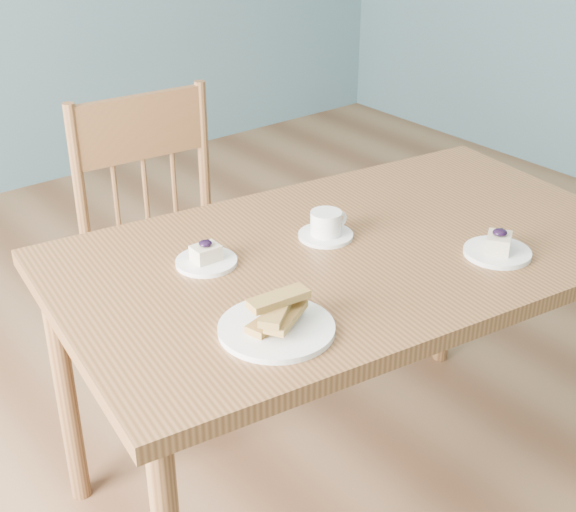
{
  "coord_description": "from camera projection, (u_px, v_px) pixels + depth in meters",
  "views": [
    {
      "loc": [
        -1.23,
        -1.41,
        1.65
      ],
      "look_at": [
        -0.19,
        -0.12,
        0.77
      ],
      "focal_mm": 50.0,
      "sensor_mm": 36.0,
      "label": 1
    }
  ],
  "objects": [
    {
      "name": "cheesecake_plate_near",
      "position": [
        498.0,
        248.0,
        1.89
      ],
      "size": [
        0.16,
        0.16,
        0.07
      ],
      "rotation": [
        0.0,
        0.0,
        0.58
      ],
      "color": "white",
      "rests_on": "dining_table"
    },
    {
      "name": "cheesecake_plate_far",
      "position": [
        206.0,
        258.0,
        1.85
      ],
      "size": [
        0.14,
        0.14,
        0.06
      ],
      "rotation": [
        0.0,
        0.0,
        -0.03
      ],
      "color": "white",
      "rests_on": "dining_table"
    },
    {
      "name": "coffee_cup",
      "position": [
        326.0,
        226.0,
        1.97
      ],
      "size": [
        0.14,
        0.14,
        0.07
      ],
      "rotation": [
        0.0,
        0.0,
        -0.14
      ],
      "color": "white",
      "rests_on": "dining_table"
    },
    {
      "name": "dining_table",
      "position": [
        351.0,
        275.0,
        1.97
      ],
      "size": [
        1.52,
        1.0,
        0.76
      ],
      "rotation": [
        0.0,
        0.0,
        -0.14
      ],
      "color": "brown",
      "rests_on": "ground"
    },
    {
      "name": "biscotti_plate",
      "position": [
        276.0,
        321.0,
        1.6
      ],
      "size": [
        0.24,
        0.24,
        0.08
      ],
      "rotation": [
        0.0,
        0.0,
        0.33
      ],
      "color": "white",
      "rests_on": "dining_table"
    },
    {
      "name": "dining_chair",
      "position": [
        170.0,
        259.0,
        2.43
      ],
      "size": [
        0.49,
        0.47,
        0.99
      ],
      "rotation": [
        0.0,
        0.0,
        -0.1
      ],
      "color": "brown",
      "rests_on": "ground"
    }
  ]
}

